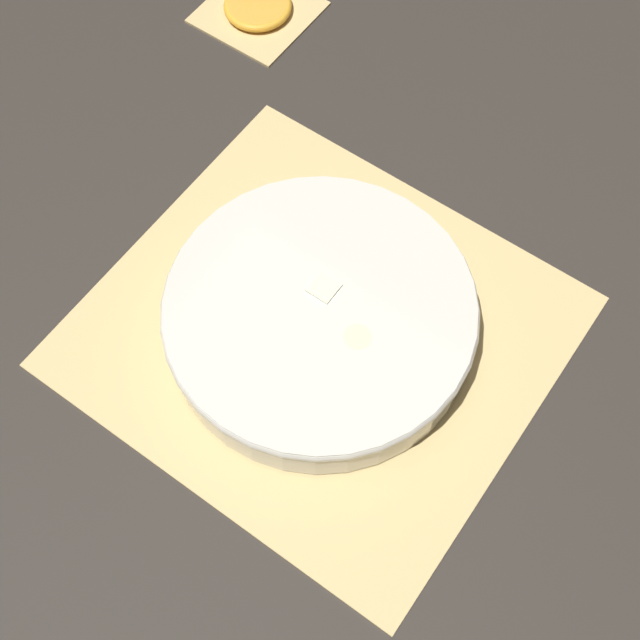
% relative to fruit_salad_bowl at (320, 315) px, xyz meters
% --- Properties ---
extents(ground_plane, '(6.00, 6.00, 0.00)m').
position_rel_fruit_salad_bowl_xyz_m(ground_plane, '(0.00, 0.00, -0.04)').
color(ground_plane, '#2D2823').
extents(bamboo_mat_center, '(0.42, 0.39, 0.01)m').
position_rel_fruit_salad_bowl_xyz_m(bamboo_mat_center, '(0.00, 0.00, -0.03)').
color(bamboo_mat_center, '#D6B775').
rests_on(bamboo_mat_center, ground_plane).
extents(coaster_mat_far_left, '(0.12, 0.12, 0.01)m').
position_rel_fruit_salad_bowl_xyz_m(coaster_mat_far_left, '(-0.31, 0.30, -0.03)').
color(coaster_mat_far_left, '#D6B775').
rests_on(coaster_mat_far_left, ground_plane).
extents(fruit_salad_bowl, '(0.30, 0.30, 0.05)m').
position_rel_fruit_salad_bowl_xyz_m(fruit_salad_bowl, '(0.00, 0.00, 0.00)').
color(fruit_salad_bowl, silver).
rests_on(fruit_salad_bowl, bamboo_mat_center).
extents(orange_slice_whole, '(0.08, 0.08, 0.01)m').
position_rel_fruit_salad_bowl_xyz_m(orange_slice_whole, '(-0.31, 0.30, -0.02)').
color(orange_slice_whole, '#F9A338').
rests_on(orange_slice_whole, coaster_mat_far_left).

